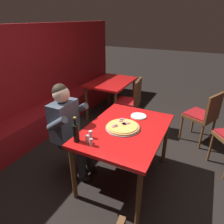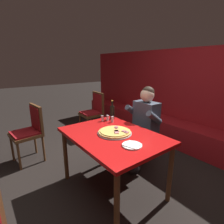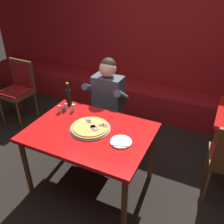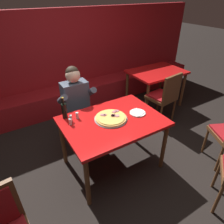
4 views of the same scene
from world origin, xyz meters
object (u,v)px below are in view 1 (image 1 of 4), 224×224
shaker_black_pepper (91,142)px  diner_seated_blue_shirt (70,127)px  pizza (123,127)px  background_dining_table (111,86)px  main_dining_table (125,134)px  dining_chair_far_right (131,99)px  shaker_red_pepper_flakes (87,139)px  plate_white_paper (139,116)px  beer_bottle (76,132)px  dining_chair_side_aisle (204,114)px  shaker_parmesan (91,135)px

shaker_black_pepper → diner_seated_blue_shirt: 0.62m
pizza → background_dining_table: (1.69, 1.01, -0.12)m
main_dining_table → background_dining_table: (1.68, 1.04, -0.02)m
pizza → dining_chair_far_right: (1.39, 0.44, -0.22)m
shaker_red_pepper_flakes → pizza: bearing=-26.0°
diner_seated_blue_shirt → background_dining_table: 1.89m
plate_white_paper → dining_chair_far_right: (1.02, 0.50, -0.21)m
beer_bottle → shaker_red_pepper_flakes: (0.03, -0.11, -0.07)m
plate_white_paper → dining_chair_far_right: 1.16m
dining_chair_side_aisle → beer_bottle: bearing=147.6°
shaker_parmesan → diner_seated_blue_shirt: size_ratio=0.07×
dining_chair_side_aisle → background_dining_table: size_ratio=0.84×
pizza → beer_bottle: beer_bottle is taller
shaker_red_pepper_flakes → dining_chair_side_aisle: size_ratio=0.09×
dining_chair_side_aisle → dining_chair_far_right: bearing=90.4°
main_dining_table → pizza: pizza is taller
shaker_red_pepper_flakes → shaker_black_pepper: (-0.03, -0.07, 0.00)m
main_dining_table → beer_bottle: beer_bottle is taller
shaker_parmesan → plate_white_paper: bearing=-22.4°
dining_chair_far_right → plate_white_paper: bearing=-153.8°
pizza → plate_white_paper: pizza is taller
shaker_red_pepper_flakes → dining_chair_side_aisle: (1.85, -1.09, -0.27)m
pizza → beer_bottle: size_ratio=1.44×
shaker_parmesan → shaker_black_pepper: size_ratio=1.00×
plate_white_paper → dining_chair_far_right: dining_chair_far_right is taller
plate_white_paper → main_dining_table: bearing=174.6°
shaker_black_pepper → dining_chair_side_aisle: 2.16m
diner_seated_blue_shirt → background_dining_table: (1.86, 0.34, -0.03)m
shaker_parmesan → background_dining_table: bearing=20.7°
shaker_red_pepper_flakes → beer_bottle: bearing=106.4°
shaker_parmesan → dining_chair_far_right: size_ratio=0.09×
beer_bottle → plate_white_paper: bearing=-25.0°
dining_chair_far_right → shaker_parmesan: bearing=-173.5°
pizza → shaker_parmesan: (-0.36, 0.24, 0.02)m
pizza → plate_white_paper: bearing=-10.0°
main_dining_table → shaker_red_pepper_flakes: bearing=151.3°
plate_white_paper → diner_seated_blue_shirt: bearing=126.6°
plate_white_paper → shaker_black_pepper: size_ratio=2.44×
shaker_parmesan → main_dining_table: bearing=-36.2°
shaker_black_pepper → main_dining_table: bearing=-20.2°
beer_bottle → shaker_parmesan: (0.13, -0.10, -0.07)m
beer_bottle → shaker_parmesan: beer_bottle is taller
plate_white_paper → beer_bottle: size_ratio=0.72×
beer_bottle → shaker_black_pepper: size_ratio=3.40×
shaker_red_pepper_flakes → plate_white_paper: bearing=-19.1°
shaker_red_pepper_flakes → shaker_parmesan: bearing=10.1°
main_dining_table → diner_seated_blue_shirt: diner_seated_blue_shirt is taller
main_dining_table → plate_white_paper: bearing=-5.4°
pizza → beer_bottle: 0.60m
plate_white_paper → background_dining_table: size_ratio=0.19×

